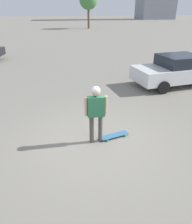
{
  "coord_description": "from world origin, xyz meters",
  "views": [
    {
      "loc": [
        5.41,
        -1.15,
        3.63
      ],
      "look_at": [
        0.0,
        0.0,
        0.98
      ],
      "focal_mm": 35.0,
      "sensor_mm": 36.0,
      "label": 1
    }
  ],
  "objects": [
    {
      "name": "ground_plane",
      "position": [
        0.0,
        0.0,
        0.0
      ],
      "size": [
        220.0,
        220.0,
        0.0
      ],
      "primitive_type": "plane",
      "color": "gray"
    },
    {
      "name": "person",
      "position": [
        0.0,
        0.0,
        1.09
      ],
      "size": [
        0.24,
        0.65,
        1.74
      ],
      "rotation": [
        0.0,
        0.0,
        1.53
      ],
      "color": "#4C4742",
      "rests_on": "ground_plane"
    },
    {
      "name": "skateboard",
      "position": [
        -0.11,
        0.61,
        0.06
      ],
      "size": [
        0.45,
        0.94,
        0.07
      ],
      "rotation": [
        0.0,
        0.0,
        -1.33
      ],
      "color": "#336693",
      "rests_on": "ground_plane"
    },
    {
      "name": "car_parked_near",
      "position": [
        -4.4,
        5.15,
        0.77
      ],
      "size": [
        2.44,
        4.55,
        1.52
      ],
      "rotation": [
        0.0,
        0.0,
        -1.46
      ],
      "color": "silver",
      "rests_on": "ground_plane"
    },
    {
      "name": "tree_distant",
      "position": [
        -38.98,
        6.86,
        4.85
      ],
      "size": [
        3.34,
        3.34,
        6.57
      ],
      "color": "brown",
      "rests_on": "ground_plane"
    }
  ]
}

